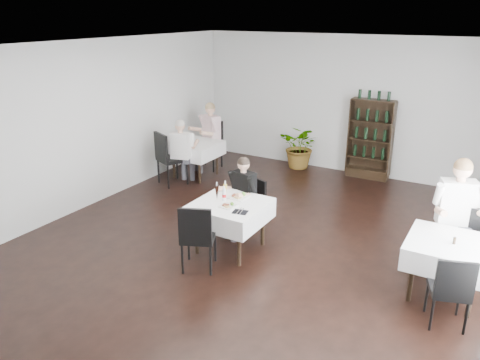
% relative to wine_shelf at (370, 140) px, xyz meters
% --- Properties ---
extents(room_shell, '(9.00, 9.00, 9.00)m').
position_rel_wine_shelf_xyz_m(room_shell, '(-0.60, -4.31, 0.65)').
color(room_shell, black).
rests_on(room_shell, ground).
extents(wine_shelf, '(0.90, 0.28, 1.75)m').
position_rel_wine_shelf_xyz_m(wine_shelf, '(0.00, 0.00, 0.00)').
color(wine_shelf, black).
rests_on(wine_shelf, ground).
extents(main_table, '(1.03, 1.03, 0.77)m').
position_rel_wine_shelf_xyz_m(main_table, '(-0.90, -4.31, -0.23)').
color(main_table, black).
rests_on(main_table, ground).
extents(left_table, '(0.98, 0.98, 0.77)m').
position_rel_wine_shelf_xyz_m(left_table, '(-3.30, -1.81, -0.23)').
color(left_table, black).
rests_on(left_table, ground).
extents(right_table, '(0.98, 0.98, 0.77)m').
position_rel_wine_shelf_xyz_m(right_table, '(2.10, -4.01, -0.23)').
color(right_table, black).
rests_on(right_table, ground).
extents(potted_tree, '(0.96, 0.84, 1.02)m').
position_rel_wine_shelf_xyz_m(potted_tree, '(-1.53, -0.11, -0.33)').
color(potted_tree, '#22531C').
rests_on(potted_tree, ground).
extents(main_chair_far, '(0.52, 0.52, 0.88)m').
position_rel_wine_shelf_xyz_m(main_chair_far, '(-0.95, -3.53, -0.35)').
color(main_chair_far, black).
rests_on(main_chair_far, ground).
extents(main_chair_near, '(0.60, 0.60, 1.00)m').
position_rel_wine_shelf_xyz_m(main_chair_near, '(-0.97, -5.08, -0.28)').
color(main_chair_near, black).
rests_on(main_chair_near, ground).
extents(left_chair_far, '(0.55, 0.55, 1.09)m').
position_rel_wine_shelf_xyz_m(left_chair_far, '(-3.36, -1.12, -0.22)').
color(left_chair_far, black).
rests_on(left_chair_far, ground).
extents(left_chair_near, '(0.68, 0.68, 1.12)m').
position_rel_wine_shelf_xyz_m(left_chair_near, '(-3.49, -2.53, -0.20)').
color(left_chair_near, black).
rests_on(left_chair_near, ground).
extents(right_chair_far, '(0.57, 0.57, 1.00)m').
position_rel_wine_shelf_xyz_m(right_chair_far, '(2.27, -3.46, -0.27)').
color(right_chair_far, black).
rests_on(right_chair_far, ground).
extents(right_chair_near, '(0.53, 0.53, 0.92)m').
position_rel_wine_shelf_xyz_m(right_chair_near, '(2.23, -4.68, -0.32)').
color(right_chair_near, black).
rests_on(right_chair_near, ground).
extents(diner_main, '(0.55, 0.58, 1.32)m').
position_rel_wine_shelf_xyz_m(diner_main, '(-1.01, -3.80, -0.08)').
color(diner_main, '#3A3A41').
rests_on(diner_main, ground).
extents(diner_left_far, '(0.69, 0.72, 1.55)m').
position_rel_wine_shelf_xyz_m(diner_left_far, '(-3.32, -1.27, 0.05)').
color(diner_left_far, '#3A3A41').
rests_on(diner_left_far, ground).
extents(diner_left_near, '(0.59, 0.62, 1.41)m').
position_rel_wine_shelf_xyz_m(diner_left_near, '(-3.24, -2.36, -0.03)').
color(diner_left_near, '#3A3A41').
rests_on(diner_left_near, ground).
extents(diner_right_far, '(0.71, 0.76, 1.65)m').
position_rel_wine_shelf_xyz_m(diner_right_far, '(2.09, -3.38, 0.11)').
color(diner_right_far, '#3A3A41').
rests_on(diner_right_far, ground).
extents(plate_far, '(0.29, 0.29, 0.08)m').
position_rel_wine_shelf_xyz_m(plate_far, '(-0.89, -4.07, -0.06)').
color(plate_far, white).
rests_on(plate_far, main_table).
extents(plate_near, '(0.23, 0.23, 0.07)m').
position_rel_wine_shelf_xyz_m(plate_near, '(-0.85, -4.46, -0.06)').
color(plate_near, white).
rests_on(plate_near, main_table).
extents(pilsner_dark, '(0.07, 0.07, 0.29)m').
position_rel_wine_shelf_xyz_m(pilsner_dark, '(-1.12, -4.32, 0.04)').
color(pilsner_dark, black).
rests_on(pilsner_dark, main_table).
extents(pilsner_lager, '(0.07, 0.07, 0.29)m').
position_rel_wine_shelf_xyz_m(pilsner_lager, '(-1.04, -4.22, 0.04)').
color(pilsner_lager, gold).
rests_on(pilsner_lager, main_table).
extents(coke_bottle, '(0.06, 0.06, 0.24)m').
position_rel_wine_shelf_xyz_m(coke_bottle, '(-1.02, -4.29, 0.02)').
color(coke_bottle, silver).
rests_on(coke_bottle, main_table).
extents(napkin_cutlery, '(0.23, 0.23, 0.02)m').
position_rel_wine_shelf_xyz_m(napkin_cutlery, '(-0.59, -4.54, -0.07)').
color(napkin_cutlery, black).
rests_on(napkin_cutlery, main_table).
extents(pepper_mill, '(0.04, 0.04, 0.09)m').
position_rel_wine_shelf_xyz_m(pepper_mill, '(2.15, -4.05, -0.03)').
color(pepper_mill, black).
rests_on(pepper_mill, right_table).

